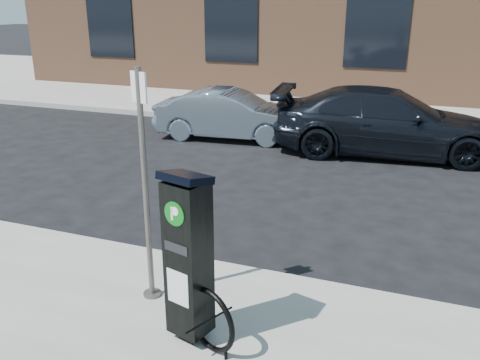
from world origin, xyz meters
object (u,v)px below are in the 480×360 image
at_px(parking_kiosk, 188,256).
at_px(sign_pole, 146,190).
at_px(car_dark, 387,122).
at_px(car_silver, 230,115).
at_px(bike_rack, 210,320).

bearing_deg(parking_kiosk, sign_pole, 159.37).
xyz_separation_m(sign_pole, car_dark, (1.85, 7.36, -0.68)).
relative_size(sign_pole, car_silver, 0.69).
bearing_deg(car_dark, parking_kiosk, 165.44).
height_order(car_silver, car_dark, car_dark).
bearing_deg(parking_kiosk, bike_rack, -6.37).
height_order(sign_pole, car_silver, sign_pole).
relative_size(parking_kiosk, car_dark, 0.34).
distance_m(sign_pole, car_dark, 7.62).
height_order(parking_kiosk, car_dark, parking_kiosk).
bearing_deg(car_dark, sign_pole, 159.24).
distance_m(sign_pole, car_silver, 7.66).
height_order(parking_kiosk, bike_rack, parking_kiosk).
height_order(bike_rack, car_dark, car_dark).
height_order(bike_rack, car_silver, car_silver).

